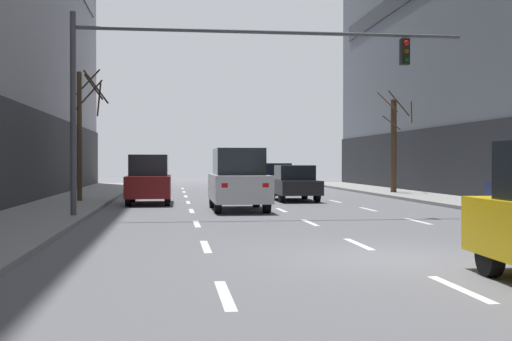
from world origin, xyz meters
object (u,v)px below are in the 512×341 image
car_driving_4 (149,180)px  street_tree_1 (394,144)px  street_tree_2 (82,129)px  car_driving_1 (238,180)px  car_driving_3 (273,179)px  car_driving_2 (294,183)px  traffic_signal_0 (208,71)px

car_driving_4 → street_tree_1: size_ratio=0.79×
street_tree_1 → street_tree_2: bearing=-160.0°
street_tree_1 → street_tree_2: street_tree_2 is taller
car_driving_1 → car_driving_3: bearing=75.3°
street_tree_1 → car_driving_1: bearing=-132.9°
car_driving_2 → street_tree_2: bearing=-173.3°
car_driving_3 → street_tree_2: bearing=-140.8°
car_driving_3 → traffic_signal_0: 16.41m
car_driving_2 → traffic_signal_0: 10.56m
street_tree_1 → car_driving_4: bearing=-154.4°
car_driving_2 → car_driving_3: (0.06, 6.51, 0.04)m
car_driving_2 → street_tree_1: 8.01m
car_driving_4 → street_tree_2: size_ratio=0.77×
car_driving_2 → traffic_signal_0: traffic_signal_0 is taller
street_tree_2 → car_driving_3: bearing=39.2°
car_driving_2 → car_driving_4: bearing=-166.6°
car_driving_1 → car_driving_3: size_ratio=1.02×
car_driving_1 → street_tree_2: street_tree_2 is taller
car_driving_1 → car_driving_3: 12.45m
traffic_signal_0 → street_tree_1: (10.66, 13.41, -1.86)m
car_driving_4 → street_tree_1: (12.72, 6.11, 1.71)m
car_driving_1 → car_driving_2: car_driving_1 is taller
traffic_signal_0 → street_tree_2: (-4.86, 7.75, -1.44)m
car_driving_3 → street_tree_2: size_ratio=0.82×
car_driving_2 → car_driving_4: size_ratio=1.01×
car_driving_3 → street_tree_1: (6.23, -1.93, 1.90)m
traffic_signal_0 → street_tree_2: 9.26m
traffic_signal_0 → street_tree_1: bearing=51.5°
car_driving_1 → traffic_signal_0: bearing=-111.2°
car_driving_3 → street_tree_2: 12.22m
car_driving_4 → car_driving_1: bearing=-50.1°
car_driving_1 → street_tree_1: (9.38, 10.11, 1.61)m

